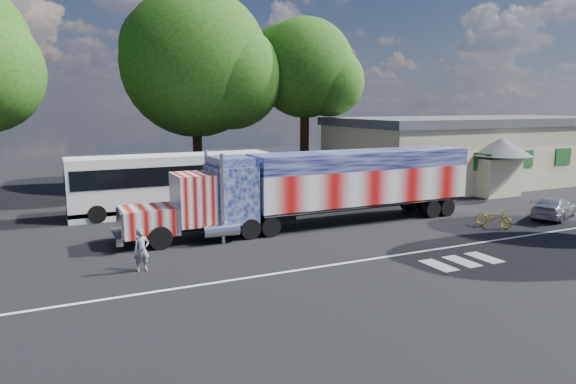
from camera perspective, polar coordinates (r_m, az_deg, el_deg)
name	(u,v)px	position (r m, az deg, el deg)	size (l,w,h in m)	color
ground	(316,244)	(23.19, 3.18, -5.76)	(100.00, 100.00, 0.00)	black
lane_markings	(399,262)	(21.05, 12.27, -7.57)	(30.00, 2.67, 0.01)	silver
semi_truck	(324,185)	(26.39, 3.97, 0.74)	(18.95, 2.99, 4.04)	black
coach_bus	(172,182)	(30.41, -12.72, 1.04)	(11.46, 2.67, 3.33)	white
hall_building	(473,150)	(43.35, 19.85, 4.40)	(22.40, 12.80, 5.20)	beige
parked_car	(554,207)	(31.84, 27.47, -1.53)	(1.63, 4.01, 1.16)	silver
woman	(142,250)	(20.03, -15.96, -6.21)	(0.59, 0.39, 1.62)	slate
bicycle	(494,218)	(28.17, 21.89, -2.66)	(0.65, 1.86, 0.98)	gold
tree_n_mid	(198,64)	(39.39, -10.00, 13.88)	(11.40, 10.86, 14.64)	black
tree_ne_a	(307,69)	(40.38, 2.08, 13.51)	(7.98, 7.60, 12.75)	black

